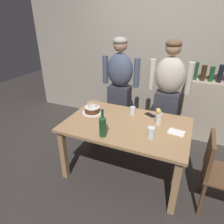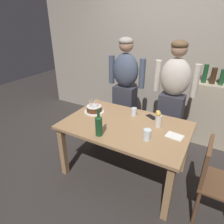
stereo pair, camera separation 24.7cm
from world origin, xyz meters
The scene contains 14 objects.
ground_plane centered at (0.00, 0.00, 0.00)m, with size 10.00×10.00×0.00m, color #332D2B.
back_wall centered at (0.00, 1.55, 1.30)m, with size 5.20×0.10×2.60m, color #9E9384.
dining_table centered at (0.00, 0.00, 0.64)m, with size 1.50×0.96×0.74m.
birthday_cake centered at (-0.53, 0.10, 0.78)m, with size 0.27×0.27×0.17m.
water_glass_near centered at (0.34, -0.18, 0.80)m, with size 0.08×0.08×0.12m, color silver.
water_glass_far centered at (-0.02, 0.29, 0.79)m, with size 0.07×0.07×0.10m, color silver.
wine_bottle centered at (-0.15, -0.36, 0.87)m, with size 0.08×0.08×0.32m.
cell_phone centered at (0.21, 0.34, 0.74)m, with size 0.14×0.07×0.01m, color black.
napkin_stack centered at (0.58, 0.03, 0.74)m, with size 0.18×0.13×0.01m, color white.
flower_vase centered at (0.35, 0.15, 0.84)m, with size 0.08×0.08×0.20m.
person_man_bearded centered at (-0.40, 0.80, 0.87)m, with size 0.61×0.27×1.66m.
person_woman_cardigan centered at (0.35, 0.80, 0.87)m, with size 0.61×0.27×1.66m.
dining_chair centered at (1.04, -0.15, 0.52)m, with size 0.42×0.42×0.87m.
shelf_cabinet centered at (0.96, 1.33, 0.52)m, with size 0.83×0.30×1.30m.
Camera 2 is at (0.89, -1.89, 1.93)m, focal length 31.62 mm.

